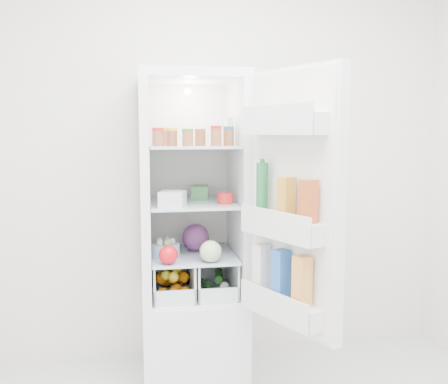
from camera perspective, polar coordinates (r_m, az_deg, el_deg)
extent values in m
cube|color=white|center=(3.23, -0.72, 3.99)|extent=(3.00, 0.02, 2.60)
cube|color=white|center=(3.16, -3.56, -15.71)|extent=(0.60, 0.60, 0.50)
cube|color=white|center=(2.93, -3.79, 12.97)|extent=(0.60, 0.60, 0.05)
cube|color=white|center=(3.21, -4.20, 0.82)|extent=(0.60, 0.05, 1.25)
cube|color=white|center=(2.92, -9.07, 0.15)|extent=(0.05, 0.60, 1.25)
cube|color=white|center=(2.98, 1.58, 0.36)|extent=(0.05, 0.60, 1.25)
cube|color=white|center=(3.18, -4.15, 0.76)|extent=(0.50, 0.01, 1.25)
sphere|color=white|center=(3.13, -4.19, 11.38)|extent=(0.05, 0.05, 0.05)
cube|color=silver|center=(2.98, -3.58, -7.17)|extent=(0.49, 0.53, 0.01)
cube|color=silver|center=(2.92, -3.63, -1.26)|extent=(0.49, 0.53, 0.02)
cube|color=silver|center=(2.89, -3.68, 5.22)|extent=(0.49, 0.53, 0.02)
cylinder|color=#B21919|center=(2.74, -7.57, 6.13)|extent=(0.06, 0.06, 0.08)
cylinder|color=gold|center=(2.80, -5.96, 6.17)|extent=(0.06, 0.06, 0.08)
cylinder|color=#267226|center=(2.72, -4.16, 6.17)|extent=(0.06, 0.06, 0.08)
cylinder|color=brown|center=(2.83, -2.74, 6.20)|extent=(0.06, 0.06, 0.08)
cylinder|color=#B21919|center=(2.77, -0.91, 6.20)|extent=(0.06, 0.06, 0.08)
cylinder|color=#194C8C|center=(2.84, 0.54, 6.21)|extent=(0.06, 0.06, 0.08)
cylinder|color=#BF8C19|center=(2.97, -6.96, 6.19)|extent=(0.06, 0.06, 0.08)
cylinder|color=white|center=(2.90, 0.59, 6.98)|extent=(0.05, 0.05, 0.16)
cube|color=silver|center=(2.73, -5.90, -0.80)|extent=(0.16, 0.16, 0.08)
cylinder|color=red|center=(2.84, 0.14, -0.71)|extent=(0.09, 0.09, 0.06)
cube|color=#3E8947|center=(3.04, -2.81, -0.03)|extent=(0.12, 0.15, 0.08)
sphere|color=#511F5C|center=(3.03, -3.27, -5.20)|extent=(0.16, 0.16, 0.16)
sphere|color=red|center=(2.75, -6.37, -7.14)|extent=(0.10, 0.10, 0.10)
cylinder|color=#91B6D9|center=(2.90, -6.73, -6.64)|extent=(0.21, 0.21, 0.08)
sphere|color=#ABC795|center=(2.77, -1.54, -6.79)|extent=(0.12, 0.12, 0.12)
sphere|color=orange|center=(2.91, -7.05, -11.49)|extent=(0.07, 0.07, 0.07)
sphere|color=orange|center=(2.91, -5.75, -11.45)|extent=(0.07, 0.07, 0.07)
sphere|color=orange|center=(2.91, -4.45, -11.40)|extent=(0.07, 0.07, 0.07)
sphere|color=orange|center=(3.00, -7.17, -9.77)|extent=(0.07, 0.07, 0.07)
sphere|color=orange|center=(3.01, -5.92, -9.74)|extent=(0.07, 0.07, 0.07)
sphere|color=orange|center=(3.01, -4.67, -9.70)|extent=(0.07, 0.07, 0.07)
sphere|color=orange|center=(3.14, -6.61, -10.09)|extent=(0.07, 0.07, 0.07)
sphere|color=orange|center=(3.14, -5.31, -10.05)|extent=(0.07, 0.07, 0.07)
sphere|color=orange|center=(2.97, -5.44, -11.07)|extent=(0.07, 0.07, 0.07)
sphere|color=gold|center=(2.94, -6.64, -9.44)|extent=(0.06, 0.06, 0.06)
sphere|color=gold|center=(3.05, -5.42, -8.82)|extent=(0.06, 0.06, 0.06)
sphere|color=gold|center=(2.90, -5.80, -9.64)|extent=(0.06, 0.06, 0.06)
cylinder|color=#194617|center=(3.04, -1.98, -10.77)|extent=(0.09, 0.21, 0.05)
cylinder|color=#194617|center=(3.09, -0.62, -9.54)|extent=(0.08, 0.21, 0.05)
sphere|color=white|center=(2.94, -0.87, -11.44)|extent=(0.05, 0.05, 0.05)
sphere|color=white|center=(2.95, 0.04, -10.71)|extent=(0.05, 0.05, 0.05)
cube|color=white|center=(2.48, 8.17, -1.02)|extent=(0.31, 0.57, 1.30)
cube|color=white|center=(2.46, 7.58, -1.08)|extent=(0.25, 0.51, 1.26)
cube|color=silver|center=(2.40, 6.83, 7.71)|extent=(0.31, 0.50, 0.10)
cube|color=silver|center=(2.45, 6.67, -4.07)|extent=(0.31, 0.50, 0.10)
cube|color=silver|center=(2.55, 6.54, -12.92)|extent=(0.31, 0.50, 0.10)
sphere|color=#A06048|center=(2.31, 8.75, 9.19)|extent=(0.05, 0.05, 0.05)
sphere|color=#A06048|center=(2.37, 7.41, 9.16)|extent=(0.05, 0.05, 0.05)
sphere|color=#A06048|center=(2.43, 6.12, 9.12)|extent=(0.05, 0.05, 0.05)
cylinder|color=#1B6030|center=(2.53, 4.38, 0.43)|extent=(0.06, 0.06, 0.26)
cube|color=gold|center=(2.40, 7.09, -0.68)|extent=(0.09, 0.09, 0.20)
cube|color=#BF4C21|center=(2.29, 9.60, -1.08)|extent=(0.09, 0.09, 0.20)
cube|color=white|center=(2.61, 4.30, -8.55)|extent=(0.09, 0.09, 0.24)
cube|color=blue|center=(2.50, 6.50, -9.27)|extent=(0.09, 0.09, 0.24)
cube|color=#F79E46|center=(2.39, 8.91, -10.05)|extent=(0.09, 0.09, 0.24)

